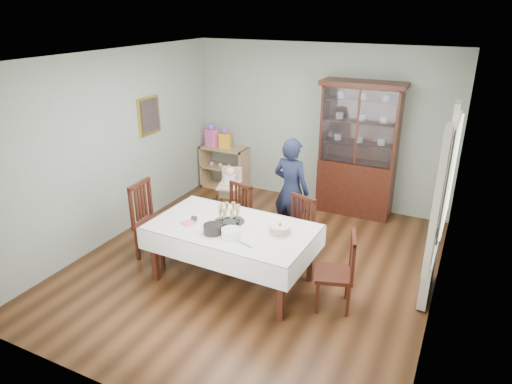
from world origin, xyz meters
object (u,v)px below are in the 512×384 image
Objects in this scene: champagne_tray at (229,217)px; dining_table at (233,253)px; high_chair at (231,203)px; woman at (291,190)px; chair_far_right at (295,243)px; china_cabinet at (358,148)px; birthday_cake at (280,230)px; gift_bag_pink at (211,136)px; chair_far_left at (234,229)px; chair_end_left at (156,235)px; sideboard at (225,167)px; chair_end_right at (335,285)px; gift_bag_orange at (225,139)px.

dining_table is at bearing -43.79° from champagne_tray.
woman is at bearing -17.39° from high_chair.
chair_far_right reaches higher than dining_table.
china_cabinet is 7.47× the size of birthday_cake.
woman is at bearing 76.56° from champagne_tray.
chair_far_right is at bearing -38.29° from gift_bag_pink.
chair_far_left is 0.86× the size of chair_end_left.
chair_end_right is at bearing -42.09° from sideboard.
chair_end_left is at bearing -75.58° from gift_bag_pink.
sideboard is (-1.67, 2.73, 0.02)m from dining_table.
woman is 1.32m from birthday_cake.
chair_end_right is 4.03m from gift_bag_orange.
birthday_cake is at bearing -49.73° from gift_bag_orange.
gift_bag_pink reaches higher than sideboard.
sideboard is 2.12× the size of gift_bag_pink.
china_cabinet reaches higher than champagne_tray.
chair_far_right is 2.98m from gift_bag_orange.
birthday_cake is 3.45m from gift_bag_orange.
champagne_tray is (1.59, -2.65, 0.43)m from sideboard.
china_cabinet is 5.66× the size of gift_bag_orange.
chair_far_left is 1.35m from birthday_cake.
dining_table is 2.92m from china_cabinet.
woman reaches higher than sideboard.
china_cabinet reaches higher than gift_bag_orange.
woman is at bearing -36.21° from gift_bag_orange.
gift_bag_pink reaches higher than birthday_cake.
woman reaches higher than high_chair.
high_chair is at bearing 132.88° from chair_far_left.
woman is at bearing -113.94° from china_cabinet.
gift_bag_orange reaches higher than chair_end_left.
dining_table is at bearing -75.92° from high_chair.
chair_far_right is (0.94, -0.01, -0.00)m from chair_far_left.
dining_table is at bearing -59.00° from gift_bag_orange.
gift_bag_orange reaches higher than chair_far_right.
chair_far_left is 3.13× the size of birthday_cake.
chair_end_left reaches higher than champagne_tray.
champagne_tray is (-0.08, 0.07, 0.45)m from dining_table.
china_cabinet is 2.41× the size of chair_far_right.
gift_bag_pink reaches higher than high_chair.
chair_far_right is 0.58× the size of woman.
high_chair is (-1.31, 0.61, 0.10)m from chair_far_right.
gift_bag_pink is at bearing 115.03° from high_chair.
chair_far_left is at bearing 144.91° from birthday_cake.
sideboard is at bearing 154.79° from gift_bag_orange.
gift_bag_pink is (-2.15, 1.36, 0.21)m from woman.
dining_table is 2.20× the size of chair_end_right.
woman reaches higher than champagne_tray.
woman is at bearing -52.55° from chair_end_left.
woman is at bearing 51.71° from chair_far_left.
champagne_tray reaches higher than birthday_cake.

